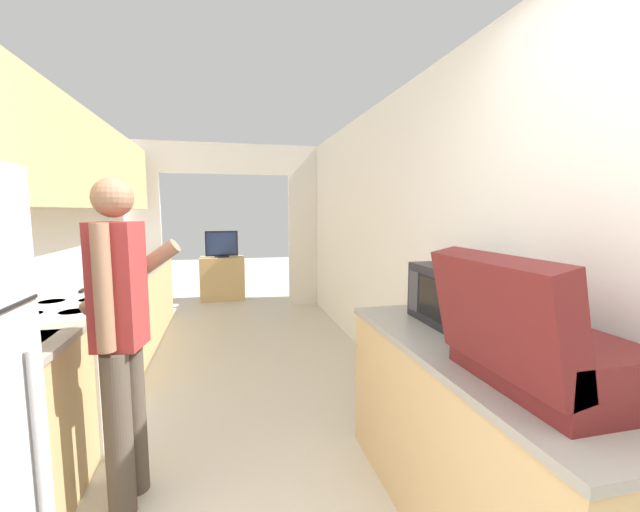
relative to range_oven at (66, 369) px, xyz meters
name	(u,v)px	position (x,y,z in m)	size (l,w,h in m)	color
wall_left	(36,202)	(-0.25, 0.36, 1.12)	(0.38, 7.92, 2.50)	white
wall_right	(420,244)	(2.50, -0.13, 0.80)	(0.06, 7.92, 2.50)	white
wall_far_with_doorway	(227,214)	(1.08, 3.26, 1.01)	(3.18, 0.06, 2.50)	white
counter_left	(112,324)	(-0.01, 1.12, 0.00)	(0.62, 4.25, 0.88)	tan
counter_right	(474,440)	(2.17, -1.34, -0.01)	(0.62, 1.70, 0.88)	tan
range_oven	(66,369)	(0.00, 0.00, 0.00)	(0.66, 0.78, 1.02)	white
person	(121,335)	(0.54, -0.78, 0.45)	(0.54, 0.42, 1.66)	#4C4238
suitcase	(530,343)	(2.10, -1.72, 0.60)	(0.50, 0.64, 0.48)	#5B1919
microwave	(456,296)	(2.29, -0.97, 0.60)	(0.33, 0.53, 0.32)	black
tv_cabinet	(223,278)	(0.98, 3.92, -0.08)	(0.73, 0.42, 0.73)	tan
television	(222,244)	(0.98, 3.87, 0.50)	(0.53, 0.16, 0.44)	black
knife	(85,289)	(-0.03, 0.53, 0.44)	(0.05, 0.33, 0.02)	#B7B7BC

